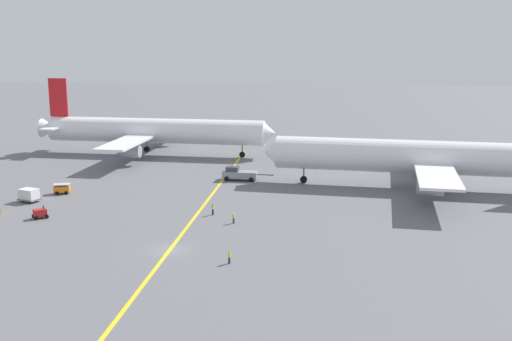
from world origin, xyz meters
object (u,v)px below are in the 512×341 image
at_px(pushback_tug, 239,174).
at_px(ground_crew_marshaller_foreground, 229,257).
at_px(gse_container_dolly_flat, 29,195).
at_px(ground_crew_wing_walker_right, 234,218).
at_px(ground_crew_ramp_agent_by_cones, 213,209).
at_px(airliner_at_gate_left, 154,131).
at_px(gse_baggage_cart_near_cluster, 62,189).
at_px(airliner_being_pushed, 420,157).
at_px(gse_gpu_cart_small, 40,213).

xyz_separation_m(pushback_tug, ground_crew_marshaller_foreground, (4.95, -43.86, -0.43)).
bearing_deg(ground_crew_marshaller_foreground, gse_container_dolly_flat, 146.50).
bearing_deg(gse_container_dolly_flat, ground_crew_wing_walker_right, -13.29).
bearing_deg(ground_crew_wing_walker_right, ground_crew_ramp_agent_by_cones, 133.42).
height_order(pushback_tug, gse_container_dolly_flat, pushback_tug).
bearing_deg(airliner_at_gate_left, gse_baggage_cart_near_cluster, -98.77).
bearing_deg(airliner_being_pushed, ground_crew_marshaller_foreground, -124.09).
bearing_deg(ground_crew_marshaller_foreground, ground_crew_wing_walker_right, 96.64).
bearing_deg(airliner_at_gate_left, ground_crew_marshaller_foreground, -67.58).
xyz_separation_m(gse_container_dolly_flat, ground_crew_ramp_agent_by_cones, (31.19, -4.29, -0.25)).
relative_size(airliner_at_gate_left, gse_gpu_cart_small, 21.19).
distance_m(pushback_tug, gse_gpu_cart_small, 38.35).
bearing_deg(ground_crew_marshaller_foreground, airliner_at_gate_left, 112.42).
distance_m(airliner_being_pushed, ground_crew_ramp_agent_by_cones, 39.65).
xyz_separation_m(gse_gpu_cart_small, ground_crew_ramp_agent_by_cones, (25.11, 4.60, 0.13)).
bearing_deg(gse_baggage_cart_near_cluster, ground_crew_marshaller_foreground, -41.76).
distance_m(gse_baggage_cart_near_cluster, ground_crew_marshaller_foreground, 45.27).
relative_size(gse_container_dolly_flat, ground_crew_wing_walker_right, 2.36).
xyz_separation_m(airliner_at_gate_left, gse_container_dolly_flat, (-8.86, -43.40, -4.34)).
distance_m(airliner_at_gate_left, ground_crew_wing_walker_right, 58.06).
relative_size(ground_crew_wing_walker_right, ground_crew_marshaller_foreground, 1.02).
distance_m(airliner_at_gate_left, airliner_being_pushed, 61.81).
distance_m(pushback_tug, ground_crew_ramp_agent_by_cones, 23.78).
bearing_deg(airliner_being_pushed, pushback_tug, 174.97).
xyz_separation_m(airliner_being_pushed, ground_crew_ramp_agent_by_cones, (-33.38, -20.90, -4.66)).
bearing_deg(ground_crew_wing_walker_right, airliner_at_gate_left, 116.79).
relative_size(gse_container_dolly_flat, ground_crew_ramp_agent_by_cones, 2.12).
distance_m(airliner_at_gate_left, ground_crew_marshaller_foreground, 73.47).
distance_m(gse_gpu_cart_small, gse_baggage_cart_near_cluster, 14.97).
relative_size(gse_container_dolly_flat, gse_gpu_cart_small, 1.41).
distance_m(airliner_being_pushed, gse_baggage_cart_near_cluster, 62.64).
bearing_deg(ground_crew_ramp_agent_by_cones, airliner_at_gate_left, 115.09).
bearing_deg(pushback_tug, ground_crew_marshaller_foreground, -83.57).
xyz_separation_m(airliner_being_pushed, ground_crew_wing_walker_right, (-29.62, -24.87, -4.77)).
height_order(pushback_tug, gse_gpu_cart_small, pushback_tug).
height_order(gse_gpu_cart_small, ground_crew_wing_walker_right, gse_gpu_cart_small).
bearing_deg(gse_baggage_cart_near_cluster, gse_gpu_cart_small, -78.34).
bearing_deg(ground_crew_ramp_agent_by_cones, ground_crew_wing_walker_right, -46.58).
distance_m(ground_crew_marshaller_foreground, ground_crew_ramp_agent_by_cones, 20.86).
relative_size(ground_crew_wing_walker_right, ground_crew_ramp_agent_by_cones, 0.90).
bearing_deg(ground_crew_ramp_agent_by_cones, gse_container_dolly_flat, 172.17).
xyz_separation_m(gse_baggage_cart_near_cluster, ground_crew_marshaller_foreground, (33.77, -30.15, -0.07)).
bearing_deg(pushback_tug, gse_gpu_cart_small, -132.28).
bearing_deg(gse_container_dolly_flat, airliner_at_gate_left, 78.46).
xyz_separation_m(gse_container_dolly_flat, gse_gpu_cart_small, (6.08, -8.88, -0.38)).
bearing_deg(ground_crew_wing_walker_right, ground_crew_marshaller_foreground, -83.36).
bearing_deg(gse_baggage_cart_near_cluster, ground_crew_wing_walker_right, -23.75).
height_order(gse_container_dolly_flat, ground_crew_wing_walker_right, gse_container_dolly_flat).
xyz_separation_m(airliner_at_gate_left, airliner_being_pushed, (55.71, -26.79, 0.07)).
height_order(gse_container_dolly_flat, gse_baggage_cart_near_cluster, gse_container_dolly_flat).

